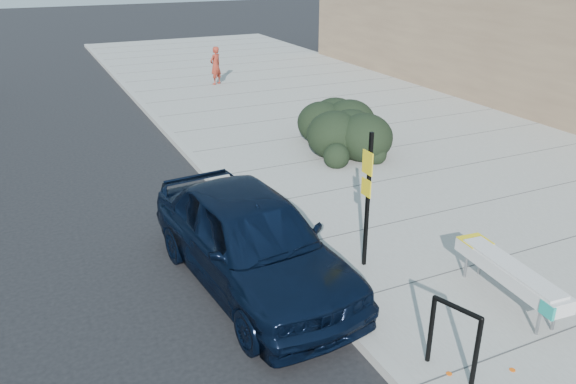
{
  "coord_description": "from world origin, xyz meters",
  "views": [
    {
      "loc": [
        -3.77,
        -6.33,
        5.2
      ],
      "look_at": [
        0.44,
        2.55,
        1.0
      ],
      "focal_mm": 35.0,
      "sensor_mm": 36.0,
      "label": 1
    }
  ],
  "objects_px": {
    "sign_post": "(367,192)",
    "sedan_navy": "(252,239)",
    "bench": "(510,273)",
    "bike_rack": "(454,333)",
    "pedestrian": "(216,66)"
  },
  "relations": [
    {
      "from": "bike_rack",
      "to": "sedan_navy",
      "type": "bearing_deg",
      "value": 93.77
    },
    {
      "from": "sign_post",
      "to": "sedan_navy",
      "type": "relative_size",
      "value": 0.49
    },
    {
      "from": "pedestrian",
      "to": "sedan_navy",
      "type": "bearing_deg",
      "value": 43.48
    },
    {
      "from": "bench",
      "to": "bike_rack",
      "type": "height_order",
      "value": "bike_rack"
    },
    {
      "from": "bench",
      "to": "sedan_navy",
      "type": "distance_m",
      "value": 4.09
    },
    {
      "from": "sign_post",
      "to": "pedestrian",
      "type": "height_order",
      "value": "sign_post"
    },
    {
      "from": "bench",
      "to": "sedan_navy",
      "type": "relative_size",
      "value": 0.45
    },
    {
      "from": "bench",
      "to": "bike_rack",
      "type": "bearing_deg",
      "value": -149.46
    },
    {
      "from": "bike_rack",
      "to": "pedestrian",
      "type": "relative_size",
      "value": 0.67
    },
    {
      "from": "bike_rack",
      "to": "sign_post",
      "type": "bearing_deg",
      "value": 61.11
    },
    {
      "from": "bike_rack",
      "to": "pedestrian",
      "type": "distance_m",
      "value": 18.22
    },
    {
      "from": "sedan_navy",
      "to": "bench",
      "type": "bearing_deg",
      "value": -41.7
    },
    {
      "from": "bench",
      "to": "sign_post",
      "type": "xyz_separation_m",
      "value": [
        -1.4,
        1.92,
        0.86
      ]
    },
    {
      "from": "sign_post",
      "to": "sedan_navy",
      "type": "height_order",
      "value": "sign_post"
    },
    {
      "from": "sedan_navy",
      "to": "pedestrian",
      "type": "relative_size",
      "value": 3.2
    }
  ]
}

